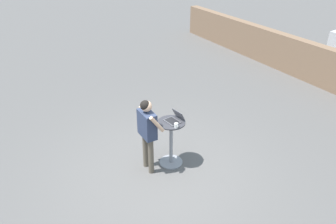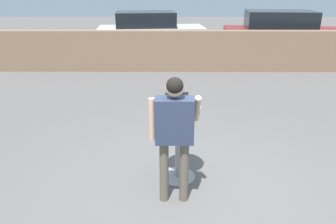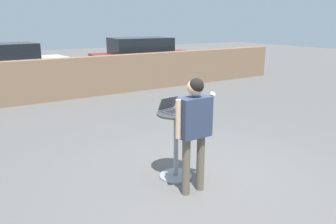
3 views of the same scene
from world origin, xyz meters
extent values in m
plane|color=#5B5956|center=(0.00, 0.00, 0.00)|extent=(50.00, 50.00, 0.00)
cylinder|color=gray|center=(-0.20, 0.39, 0.01)|extent=(0.49, 0.49, 0.03)
cylinder|color=gray|center=(-0.20, 0.39, 0.50)|extent=(0.07, 0.07, 0.96)
cylinder|color=#333338|center=(-0.20, 0.39, 1.00)|extent=(0.56, 0.56, 0.02)
cube|color=#515156|center=(-0.20, 0.41, 1.02)|extent=(0.34, 0.27, 0.02)
cube|color=black|center=(-0.20, 0.41, 1.03)|extent=(0.30, 0.22, 0.00)
cube|color=#515156|center=(-0.23, 0.57, 1.12)|extent=(0.32, 0.15, 0.20)
cube|color=white|center=(-0.23, 0.57, 1.12)|extent=(0.30, 0.13, 0.17)
cylinder|color=white|center=(0.02, 0.37, 1.06)|extent=(0.08, 0.08, 0.09)
torus|color=white|center=(0.07, 0.37, 1.06)|extent=(0.04, 0.01, 0.04)
cylinder|color=brown|center=(-0.38, -0.11, 0.41)|extent=(0.11, 0.11, 0.81)
cylinder|color=brown|center=(-0.14, -0.11, 0.41)|extent=(0.11, 0.11, 0.81)
cube|color=#2D3851|center=(-0.26, -0.11, 1.08)|extent=(0.44, 0.22, 0.54)
sphere|color=#DBAD89|center=(-0.26, -0.11, 1.47)|extent=(0.21, 0.21, 0.21)
sphere|color=black|center=(-0.26, -0.14, 1.50)|extent=(0.19, 0.19, 0.19)
cylinder|color=#DBAD89|center=(-0.52, -0.11, 1.09)|extent=(0.07, 0.07, 0.51)
cylinder|color=#DBAD89|center=(0.00, -0.04, 1.19)|extent=(0.07, 0.31, 0.39)
camera|label=1|loc=(4.58, -2.46, 4.35)|focal=35.00mm
camera|label=2|loc=(-0.32, -3.56, 2.53)|focal=35.00mm
camera|label=3|loc=(-2.76, -3.37, 2.28)|focal=35.00mm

